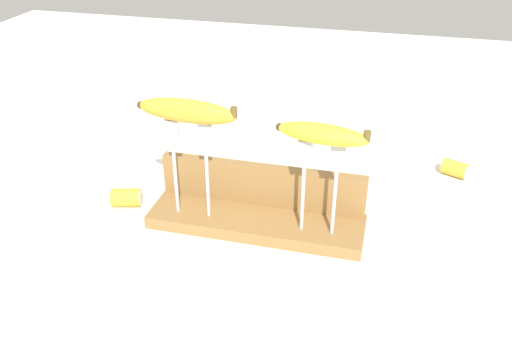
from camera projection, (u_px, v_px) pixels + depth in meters
ground_plane at (256, 227)px, 1.07m from camera, size 3.00×3.00×0.00m
wooden_board at (256, 221)px, 1.06m from camera, size 0.41×0.12×0.03m
board_backstop at (262, 185)px, 1.08m from camera, size 0.40×0.02×0.09m
fork_stand_left at (190, 161)px, 1.01m from camera, size 0.09×0.01×0.19m
fork_stand_right at (320, 180)px, 0.96m from camera, size 0.08×0.01×0.18m
banana_raised_left at (187, 111)px, 0.96m from camera, size 0.19×0.05×0.04m
banana_raised_right at (323, 134)px, 0.92m from camera, size 0.16×0.06×0.04m
banana_chunk_near at (127, 198)px, 1.13m from camera, size 0.07×0.05×0.04m
banana_chunk_far at (455, 169)px, 1.24m from camera, size 0.06×0.05×0.04m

